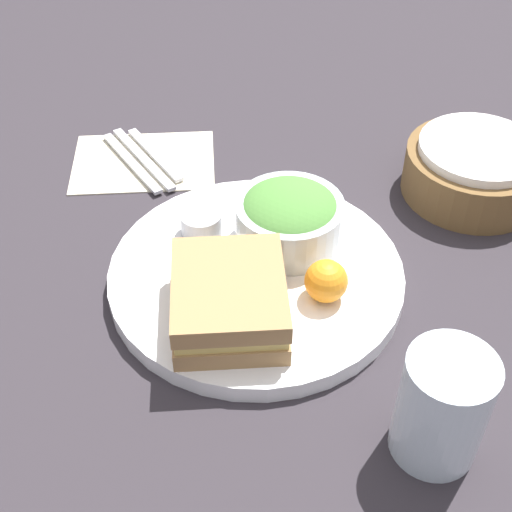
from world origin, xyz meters
TOP-DOWN VIEW (x-y plane):
  - ground_plane at (0.00, 0.00)m, footprint 4.00×4.00m
  - plate at (0.00, 0.00)m, footprint 0.34×0.34m
  - sandwich at (0.07, -0.03)m, footprint 0.14×0.12m
  - salad_bowl at (-0.05, 0.04)m, footprint 0.13×0.13m
  - dressing_cup at (-0.07, -0.06)m, footprint 0.05×0.05m
  - orange_wedge at (0.05, 0.07)m, footprint 0.05×0.05m
  - drink_glass at (0.22, 0.15)m, footprint 0.08×0.08m
  - bread_basket at (-0.15, 0.30)m, footprint 0.18×0.18m
  - napkin at (-0.25, -0.14)m, footprint 0.14×0.20m
  - fork at (-0.24, -0.16)m, footprint 0.15×0.09m
  - knife at (-0.25, -0.14)m, footprint 0.15×0.09m
  - spoon at (-0.26, -0.13)m, footprint 0.13×0.08m

SIDE VIEW (x-z plane):
  - ground_plane at x=0.00m, z-range 0.00..0.00m
  - napkin at x=-0.25m, z-range 0.00..0.00m
  - fork at x=-0.24m, z-range 0.00..0.01m
  - knife at x=-0.25m, z-range 0.00..0.01m
  - spoon at x=-0.26m, z-range 0.00..0.01m
  - plate at x=0.00m, z-range 0.00..0.02m
  - bread_basket at x=-0.15m, z-range 0.00..0.07m
  - dressing_cup at x=-0.07m, z-range 0.02..0.05m
  - orange_wedge at x=0.05m, z-range 0.02..0.07m
  - sandwich at x=0.07m, z-range 0.02..0.08m
  - salad_bowl at x=-0.05m, z-range 0.02..0.09m
  - drink_glass at x=0.22m, z-range 0.00..0.12m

